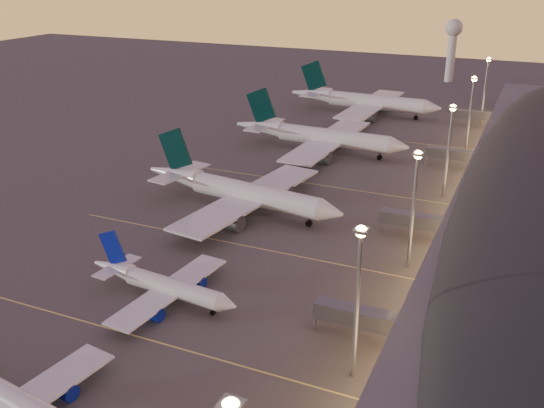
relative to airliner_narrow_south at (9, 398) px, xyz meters
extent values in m
plane|color=#484543|center=(5.99, 28.80, -3.22)|extent=(700.00, 700.00, 0.00)
cylinder|color=silver|center=(2.99, -0.42, 0.06)|extent=(21.82, 6.58, 3.66)
cube|color=silver|center=(1.96, -0.27, -0.58)|extent=(10.42, 31.41, 0.40)
cylinder|color=navy|center=(3.58, 6.35, -1.82)|extent=(5.19, 3.39, 2.75)
cylinder|color=black|center=(1.63, 2.36, -2.50)|extent=(0.33, 0.33, 1.45)
cylinder|color=black|center=(1.63, 2.36, -2.71)|extent=(1.10, 0.78, 1.03)
cylinder|color=silver|center=(4.48, 35.99, -0.03)|extent=(21.17, 5.41, 3.56)
cone|color=silver|center=(16.59, 34.91, -0.03)|extent=(3.68, 3.85, 3.56)
cone|color=silver|center=(-10.65, 37.34, 0.41)|extent=(9.73, 4.39, 3.56)
cube|color=silver|center=(3.47, 36.08, -0.65)|extent=(8.72, 30.43, 0.39)
cylinder|color=navy|center=(4.73, 42.60, -1.86)|extent=(4.95, 3.08, 2.67)
cylinder|color=navy|center=(3.56, 29.44, -1.86)|extent=(4.95, 3.08, 2.67)
cube|color=navy|center=(-10.18, 37.30, 5.03)|extent=(6.55, 1.11, 7.73)
cube|color=silver|center=(-9.51, 37.24, 0.95)|extent=(4.32, 11.06, 0.25)
cylinder|color=black|center=(13.24, 35.21, -2.52)|extent=(0.31, 0.31, 1.41)
cylinder|color=black|center=(13.24, 35.21, -2.72)|extent=(1.05, 0.71, 1.00)
cylinder|color=black|center=(3.02, 38.63, -2.52)|extent=(0.31, 0.31, 1.41)
cylinder|color=black|center=(3.02, 38.63, -2.72)|extent=(1.05, 0.71, 1.00)
cylinder|color=black|center=(2.58, 33.66, -2.52)|extent=(0.31, 0.31, 1.41)
cylinder|color=black|center=(2.58, 33.66, -2.72)|extent=(1.05, 0.71, 1.00)
cylinder|color=silver|center=(-0.28, 82.13, 1.84)|extent=(37.59, 10.72, 5.62)
cone|color=silver|center=(21.10, 79.14, 1.84)|extent=(6.72, 6.40, 5.62)
cone|color=silver|center=(-26.99, 85.86, 2.54)|extent=(17.40, 7.89, 5.62)
cube|color=silver|center=(-2.06, 82.37, 0.85)|extent=(18.21, 55.30, 0.62)
cylinder|color=#575A5F|center=(0.79, 94.05, -1.04)|extent=(8.90, 5.34, 4.22)
cylinder|color=#575A5F|center=(-2.53, 70.37, -1.04)|extent=(8.90, 5.34, 4.22)
cube|color=black|center=(-26.16, 85.75, 9.80)|extent=(11.10, 2.37, 12.47)
cube|color=silver|center=(-24.98, 85.58, 3.38)|extent=(8.65, 20.20, 0.39)
cylinder|color=black|center=(15.18, 79.96, -2.10)|extent=(0.51, 0.51, 2.25)
cylinder|color=black|center=(15.18, 79.96, -2.43)|extent=(1.69, 1.19, 1.57)
cylinder|color=black|center=(-2.70, 86.44, -2.10)|extent=(0.51, 0.51, 2.25)
cylinder|color=black|center=(-2.70, 86.44, -2.43)|extent=(1.69, 1.19, 1.57)
cylinder|color=black|center=(-3.79, 78.64, -2.10)|extent=(0.51, 0.51, 2.25)
cylinder|color=black|center=(-3.79, 78.64, -2.43)|extent=(1.69, 1.19, 1.57)
cylinder|color=silver|center=(1.04, 140.17, 2.06)|extent=(38.99, 7.46, 5.86)
cone|color=silver|center=(23.54, 139.24, 2.06)|extent=(6.49, 6.12, 5.86)
cone|color=silver|center=(-27.08, 141.34, 2.79)|extent=(17.74, 6.58, 5.86)
cube|color=silver|center=(-0.83, 140.25, 1.03)|extent=(13.59, 57.10, 0.65)
cylinder|color=#575A5F|center=(0.93, 152.66, -0.95)|extent=(8.93, 4.76, 4.40)
cylinder|color=#575A5F|center=(-0.10, 127.74, -0.95)|extent=(8.93, 4.76, 4.40)
cube|color=black|center=(-26.20, 141.30, 10.36)|extent=(11.59, 1.36, 13.01)
cube|color=silver|center=(-24.95, 141.25, 3.67)|extent=(7.09, 20.65, 0.41)
cylinder|color=black|center=(17.32, 139.50, -2.05)|extent=(0.49, 0.49, 2.35)
cylinder|color=black|center=(17.32, 139.50, -2.40)|extent=(1.68, 1.09, 1.64)
cylinder|color=black|center=(-1.91, 144.40, -2.05)|extent=(0.49, 0.49, 2.35)
cylinder|color=black|center=(-1.91, 144.40, -2.40)|extent=(1.68, 1.09, 1.64)
cylinder|color=black|center=(-2.25, 136.20, -2.05)|extent=(0.49, 0.49, 2.35)
cylinder|color=black|center=(-2.25, 136.20, -2.40)|extent=(1.68, 1.09, 1.64)
cylinder|color=silver|center=(0.13, 198.72, 2.31)|extent=(40.89, 8.04, 6.15)
cone|color=silver|center=(23.71, 197.61, 2.31)|extent=(6.84, 6.45, 6.15)
cone|color=silver|center=(-29.34, 200.10, 3.08)|extent=(18.62, 7.00, 6.15)
cube|color=silver|center=(-1.83, 198.81, 1.24)|extent=(14.57, 59.90, 0.68)
cylinder|color=#575A5F|center=(0.09, 211.80, -0.84)|extent=(9.38, 5.03, 4.61)
cylinder|color=#575A5F|center=(-1.14, 185.69, -0.84)|extent=(9.38, 5.03, 4.61)
cube|color=black|center=(-28.42, 200.05, 11.02)|extent=(12.15, 1.49, 13.64)
cube|color=silver|center=(-27.11, 199.99, 4.00)|extent=(7.55, 21.67, 0.43)
cylinder|color=black|center=(17.18, 197.92, -1.99)|extent=(0.51, 0.51, 2.46)
cylinder|color=black|center=(17.18, 197.92, -2.36)|extent=(1.77, 1.15, 1.72)
cylinder|color=black|center=(-2.94, 203.17, -1.99)|extent=(0.51, 0.51, 2.46)
cylinder|color=black|center=(-2.94, 203.17, -2.36)|extent=(1.77, 1.15, 1.72)
cylinder|color=black|center=(-3.35, 194.57, -1.99)|extent=(0.51, 0.51, 2.46)
cylinder|color=black|center=(-3.35, 194.57, -2.36)|extent=(1.77, 1.15, 1.72)
cube|color=#EAA353|center=(47.79, 101.30, 1.78)|extent=(0.40, 244.80, 8.00)
cube|color=#575A5F|center=(39.99, 38.80, 1.28)|extent=(16.00, 3.20, 3.00)
cylinder|color=slate|center=(31.99, 38.80, -1.02)|extent=(0.70, 0.70, 4.40)
cube|color=#575A5F|center=(39.99, 83.80, 1.28)|extent=(16.00, 3.20, 3.00)
cylinder|color=slate|center=(31.99, 83.80, -1.02)|extent=(0.70, 0.70, 4.40)
cube|color=#575A5F|center=(39.99, 140.80, 1.28)|extent=(16.00, 3.20, 3.00)
cylinder|color=slate|center=(31.99, 140.80, -1.02)|extent=(0.70, 0.70, 4.40)
cube|color=#575A5F|center=(39.99, 196.80, 1.28)|extent=(16.00, 3.20, 3.00)
cylinder|color=slate|center=(31.99, 196.80, -1.02)|extent=(0.70, 0.70, 4.40)
cube|color=slate|center=(41.99, -11.20, 21.98)|extent=(2.20, 2.20, 0.50)
sphere|color=#FFCA5F|center=(41.99, -11.20, 21.78)|extent=(1.80, 1.80, 1.80)
cylinder|color=slate|center=(41.99, 28.80, 9.28)|extent=(0.70, 0.70, 25.00)
cube|color=slate|center=(41.99, 28.80, 21.98)|extent=(2.20, 2.20, 0.50)
sphere|color=#FFCA5F|center=(41.99, 28.80, 21.78)|extent=(1.80, 1.80, 1.80)
cylinder|color=slate|center=(41.99, 68.80, 9.28)|extent=(0.70, 0.70, 25.00)
cube|color=slate|center=(41.99, 68.80, 21.98)|extent=(2.20, 2.20, 0.50)
sphere|color=#FFCA5F|center=(41.99, 68.80, 21.78)|extent=(1.80, 1.80, 1.80)
cylinder|color=slate|center=(41.99, 113.80, 9.28)|extent=(0.70, 0.70, 25.00)
cube|color=slate|center=(41.99, 113.80, 21.98)|extent=(2.20, 2.20, 0.50)
sphere|color=#FFCA5F|center=(41.99, 113.80, 21.78)|extent=(1.80, 1.80, 1.80)
cylinder|color=slate|center=(41.99, 158.80, 9.28)|extent=(0.70, 0.70, 25.00)
cube|color=slate|center=(41.99, 158.80, 21.98)|extent=(2.20, 2.20, 0.50)
sphere|color=#FFCA5F|center=(41.99, 158.80, 21.78)|extent=(1.80, 1.80, 1.80)
cylinder|color=slate|center=(41.99, 203.80, 9.28)|extent=(0.70, 0.70, 25.00)
cube|color=slate|center=(41.99, 203.80, 21.98)|extent=(2.20, 2.20, 0.50)
sphere|color=#FFCA5F|center=(41.99, 203.80, 21.78)|extent=(1.80, 1.80, 1.80)
cylinder|color=silver|center=(15.99, 288.80, 9.78)|extent=(4.40, 4.40, 26.00)
sphere|color=silver|center=(15.99, 288.80, 24.78)|extent=(9.00, 9.00, 9.00)
cube|color=#D8C659|center=(5.99, 23.80, -3.21)|extent=(90.00, 0.36, 0.00)
cube|color=#D8C659|center=(5.99, 63.80, -3.21)|extent=(90.00, 0.36, 0.00)
cube|color=#D8C659|center=(5.99, 108.80, -3.21)|extent=(90.00, 0.36, 0.00)
cube|color=#D8C659|center=(5.99, 163.80, -3.21)|extent=(90.00, 0.36, 0.00)
camera|label=1|loc=(62.28, -47.97, 57.69)|focal=40.00mm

